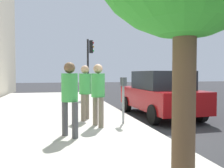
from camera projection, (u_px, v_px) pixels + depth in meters
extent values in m
plane|color=#2B2B2D|center=(154.00, 134.00, 6.70)|extent=(80.00, 80.00, 0.00)
cube|color=#B7B2A8|center=(40.00, 138.00, 6.02)|extent=(28.00, 6.00, 0.15)
cylinder|color=gray|center=(123.00, 105.00, 7.44)|extent=(0.07, 0.07, 1.15)
cube|color=#383D42|center=(124.00, 82.00, 7.31)|extent=(0.16, 0.11, 0.26)
cube|color=#383D42|center=(122.00, 82.00, 7.50)|extent=(0.16, 0.11, 0.26)
cube|color=#268C33|center=(126.00, 81.00, 7.32)|extent=(0.10, 0.01, 0.10)
cube|color=#268C33|center=(124.00, 81.00, 7.52)|extent=(0.10, 0.01, 0.10)
cylinder|color=#726656|center=(95.00, 111.00, 7.20)|extent=(0.15, 0.15, 0.85)
cylinder|color=#726656|center=(101.00, 113.00, 6.86)|extent=(0.15, 0.15, 0.85)
cylinder|color=green|center=(98.00, 85.00, 6.99)|extent=(0.39, 0.39, 0.68)
sphere|color=tan|center=(98.00, 69.00, 6.97)|extent=(0.27, 0.27, 0.27)
cylinder|color=#47474C|center=(65.00, 118.00, 5.99)|extent=(0.15, 0.15, 0.85)
cylinder|color=#47474C|center=(75.00, 120.00, 5.73)|extent=(0.15, 0.15, 0.85)
cylinder|color=green|center=(70.00, 87.00, 5.82)|extent=(0.39, 0.39, 0.68)
sphere|color=brown|center=(70.00, 68.00, 5.80)|extent=(0.27, 0.27, 0.27)
cylinder|color=#726656|center=(87.00, 106.00, 8.21)|extent=(0.15, 0.15, 0.85)
cylinder|color=#726656|center=(83.00, 108.00, 7.82)|extent=(0.15, 0.15, 0.85)
cylinder|color=green|center=(85.00, 84.00, 7.98)|extent=(0.39, 0.39, 0.67)
sphere|color=tan|center=(85.00, 69.00, 7.96)|extent=(0.27, 0.27, 0.27)
cube|color=maroon|center=(159.00, 98.00, 9.55)|extent=(4.44, 1.94, 0.76)
cube|color=black|center=(162.00, 80.00, 9.33)|extent=(2.24, 1.74, 0.68)
cylinder|color=black|center=(127.00, 104.00, 10.73)|extent=(0.66, 0.23, 0.66)
cylinder|color=black|center=(163.00, 103.00, 11.17)|extent=(0.66, 0.23, 0.66)
cylinder|color=black|center=(154.00, 115.00, 7.96)|extent=(0.66, 0.23, 0.66)
cylinder|color=black|center=(201.00, 113.00, 8.40)|extent=(0.66, 0.23, 0.66)
cylinder|color=brown|center=(184.00, 92.00, 3.34)|extent=(0.32, 0.32, 2.56)
cylinder|color=black|center=(88.00, 69.00, 14.76)|extent=(0.12, 0.12, 3.60)
cube|color=black|center=(91.00, 47.00, 14.75)|extent=(0.24, 0.20, 0.76)
sphere|color=red|center=(93.00, 43.00, 14.77)|extent=(0.14, 0.14, 0.14)
sphere|color=orange|center=(93.00, 47.00, 14.78)|extent=(0.14, 0.14, 0.14)
sphere|color=green|center=(93.00, 51.00, 14.79)|extent=(0.14, 0.14, 0.14)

